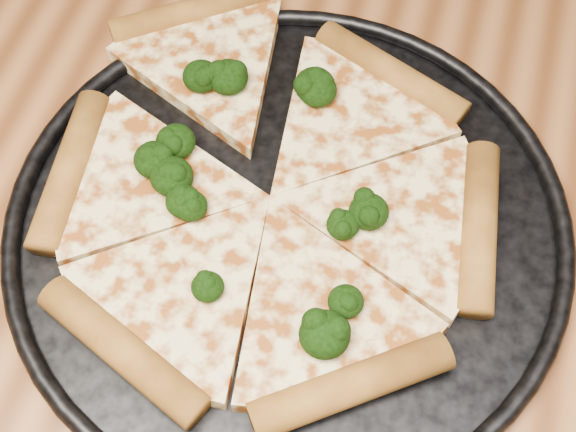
# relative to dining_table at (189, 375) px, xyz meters

# --- Properties ---
(dining_table) EXTENTS (1.20, 0.90, 0.75)m
(dining_table) POSITION_rel_dining_table_xyz_m (0.00, 0.00, 0.00)
(dining_table) COLOR #96592E
(dining_table) RESTS_ON ground
(pizza_pan) EXTENTS (0.37, 0.37, 0.02)m
(pizza_pan) POSITION_rel_dining_table_xyz_m (0.05, 0.09, 0.10)
(pizza_pan) COLOR black
(pizza_pan) RESTS_ON dining_table
(pizza) EXTENTS (0.32, 0.35, 0.02)m
(pizza) POSITION_rel_dining_table_xyz_m (0.03, 0.10, 0.11)
(pizza) COLOR #FFE59C
(pizza) RESTS_ON pizza_pan
(broccoli_florets) EXTENTS (0.17, 0.21, 0.02)m
(broccoli_florets) POSITION_rel_dining_table_xyz_m (0.02, 0.11, 0.12)
(broccoli_florets) COLOR black
(broccoli_florets) RESTS_ON pizza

